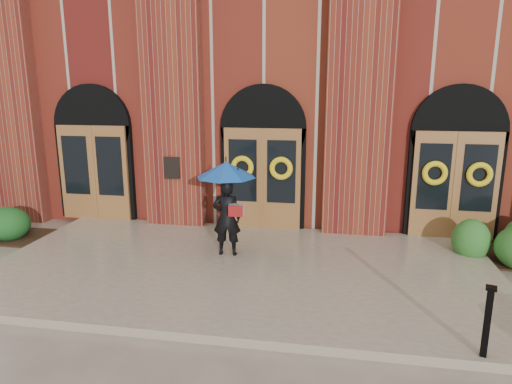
# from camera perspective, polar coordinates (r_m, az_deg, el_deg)

# --- Properties ---
(ground) EXTENTS (90.00, 90.00, 0.00)m
(ground) POSITION_cam_1_polar(r_m,az_deg,el_deg) (9.15, -2.01, -10.37)
(ground) COLOR gray
(ground) RESTS_ON ground
(landing) EXTENTS (10.00, 5.30, 0.15)m
(landing) POSITION_cam_1_polar(r_m,az_deg,el_deg) (9.26, -1.82, -9.58)
(landing) COLOR tan
(landing) RESTS_ON ground
(church_building) EXTENTS (16.20, 12.53, 7.00)m
(church_building) POSITION_cam_1_polar(r_m,az_deg,el_deg) (17.08, 4.16, 12.65)
(church_building) COLOR maroon
(church_building) RESTS_ON ground
(man_with_umbrella) EXTENTS (1.34, 1.34, 1.99)m
(man_with_umbrella) POSITION_cam_1_polar(r_m,az_deg,el_deg) (9.42, -3.71, 0.20)
(man_with_umbrella) COLOR black
(man_with_umbrella) RESTS_ON landing
(metal_post) EXTENTS (0.17, 0.17, 0.99)m
(metal_post) POSITION_cam_1_polar(r_m,az_deg,el_deg) (6.88, 26.94, -14.09)
(metal_post) COLOR black
(metal_post) RESTS_ON landing
(hedge_wall_right) EXTENTS (3.30, 1.32, 0.85)m
(hedge_wall_right) POSITION_cam_1_polar(r_m,az_deg,el_deg) (11.16, 27.60, -5.21)
(hedge_wall_right) COLOR #295D21
(hedge_wall_right) RESTS_ON ground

